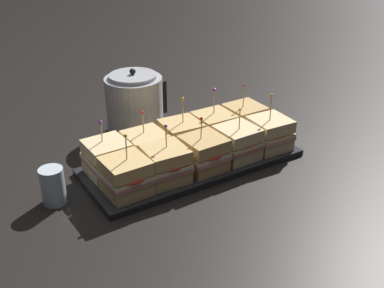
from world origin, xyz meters
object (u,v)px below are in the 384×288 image
(sandwich_front_left, at_px, (165,164))
(kettle_steel, at_px, (135,104))
(sandwich_front_right, at_px, (237,143))
(sandwich_front_far_right, at_px, (270,133))
(sandwich_front_center, at_px, (203,154))
(sandwich_back_far_right, at_px, (244,120))
(sandwich_front_far_left, at_px, (126,176))
(serving_platter, at_px, (192,162))
(sandwich_back_right, at_px, (214,128))
(sandwich_back_center, at_px, (182,137))
(sandwich_back_far_left, at_px, (107,158))
(drinking_glass, at_px, (53,186))
(sandwich_back_left, at_px, (145,148))

(sandwich_front_left, distance_m, kettle_steel, 0.37)
(sandwich_front_right, relative_size, sandwich_front_far_right, 0.90)
(sandwich_front_center, distance_m, sandwich_back_far_right, 0.27)
(sandwich_front_far_left, bearing_deg, sandwich_back_far_right, 14.02)
(serving_platter, height_order, sandwich_back_right, sandwich_back_right)
(sandwich_back_center, bearing_deg, sandwich_front_right, -45.52)
(sandwich_front_left, xyz_separation_m, sandwich_front_right, (0.24, -0.00, -0.00))
(sandwich_back_center, bearing_deg, sandwich_front_far_right, -27.07)
(sandwich_back_far_left, distance_m, sandwich_back_center, 0.24)
(sandwich_front_left, relative_size, kettle_steel, 0.73)
(sandwich_back_right, xyz_separation_m, drinking_glass, (-0.53, -0.04, -0.02))
(sandwich_back_right, distance_m, drinking_glass, 0.53)
(sandwich_front_center, bearing_deg, sandwich_back_right, 45.30)
(sandwich_front_center, relative_size, sandwich_front_right, 1.01)
(sandwich_back_center, bearing_deg, serving_platter, -91.33)
(serving_platter, distance_m, sandwich_back_far_left, 0.26)
(sandwich_back_far_left, height_order, drinking_glass, sandwich_back_far_left)
(sandwich_front_center, distance_m, sandwich_back_left, 0.17)
(sandwich_front_far_right, distance_m, sandwich_back_right, 0.17)
(sandwich_front_right, xyz_separation_m, drinking_glass, (-0.53, 0.08, -0.02))
(sandwich_back_far_right, relative_size, kettle_steel, 0.78)
(sandwich_front_far_left, relative_size, sandwich_back_center, 0.97)
(sandwich_front_center, height_order, sandwich_back_far_right, sandwich_back_far_right)
(sandwich_back_right, bearing_deg, sandwich_front_far_left, -161.60)
(sandwich_back_center, bearing_deg, sandwich_back_right, -0.87)
(sandwich_back_far_right, bearing_deg, kettle_steel, 139.82)
(sandwich_front_far_left, bearing_deg, sandwich_back_left, 45.57)
(sandwich_front_far_right, distance_m, drinking_glass, 0.66)
(sandwich_front_right, xyz_separation_m, sandwich_back_center, (-0.12, 0.12, 0.00))
(sandwich_back_far_right, height_order, kettle_steel, kettle_steel)
(sandwich_back_right, bearing_deg, sandwich_front_far_right, -44.32)
(sandwich_back_far_right, bearing_deg, sandwich_front_far_left, -165.98)
(sandwich_back_far_left, height_order, sandwich_back_center, sandwich_back_center)
(sandwich_back_center, xyz_separation_m, drinking_glass, (-0.41, -0.04, -0.02))
(sandwich_front_left, distance_m, sandwich_back_far_left, 0.17)
(sandwich_back_right, distance_m, sandwich_back_far_right, 0.12)
(sandwich_front_far_left, bearing_deg, sandwich_front_left, 0.74)
(sandwich_front_left, distance_m, drinking_glass, 0.30)
(sandwich_front_far_right, distance_m, kettle_steel, 0.46)
(sandwich_back_far_right, bearing_deg, sandwich_front_far_right, -88.71)
(sandwich_back_far_left, height_order, sandwich_back_left, same)
(sandwich_front_center, bearing_deg, sandwich_front_right, 0.94)
(sandwich_front_right, distance_m, drinking_glass, 0.54)
(serving_platter, height_order, sandwich_front_right, sandwich_front_right)
(sandwich_front_right, distance_m, sandwich_front_far_right, 0.12)
(sandwich_back_center, distance_m, kettle_steel, 0.24)
(sandwich_front_center, height_order, sandwich_front_right, sandwich_front_center)
(sandwich_back_far_left, height_order, kettle_steel, kettle_steel)
(sandwich_front_far_left, height_order, kettle_steel, kettle_steel)
(sandwich_front_far_left, distance_m, sandwich_back_center, 0.27)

